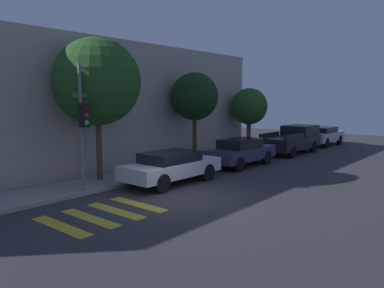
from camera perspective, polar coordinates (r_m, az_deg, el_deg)
name	(u,v)px	position (r m, az deg, el deg)	size (l,w,h in m)	color
ground_plane	(185,199)	(13.86, -1.04, -8.38)	(60.00, 60.00, 0.00)	#333335
sidewalk	(111,180)	(16.94, -12.25, -5.45)	(26.00, 2.31, 0.14)	gray
building_row	(53,106)	(20.36, -20.39, 5.43)	(26.00, 6.00, 6.56)	#A89E8E
crosswalk	(103,214)	(12.43, -13.39, -10.38)	(3.40, 2.60, 0.00)	gold
traffic_light_pole	(90,108)	(14.80, -15.26, 5.39)	(2.03, 0.56, 4.97)	slate
sedan_near_corner	(172,166)	(16.16, -3.12, -3.37)	(4.69, 1.88, 1.40)	silver
sedan_middle	(241,151)	(20.46, 7.48, -1.12)	(4.54, 1.76, 1.50)	#2D3351
pickup_truck	(293,139)	(26.04, 15.11, 0.70)	(5.20, 2.04, 1.82)	black
sedan_far_end	(323,135)	(31.03, 19.34, 1.27)	(4.62, 1.79, 1.46)	#B7BABF
tree_near_corner	(97,82)	(16.56, -14.27, 9.16)	(3.71, 3.71, 6.23)	#4C3823
tree_midblock	(195,97)	(21.01, 0.40, 7.22)	(2.66, 2.66, 5.11)	#42301E
tree_far_end	(249,107)	(25.74, 8.70, 5.64)	(2.47, 2.47, 4.37)	brown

